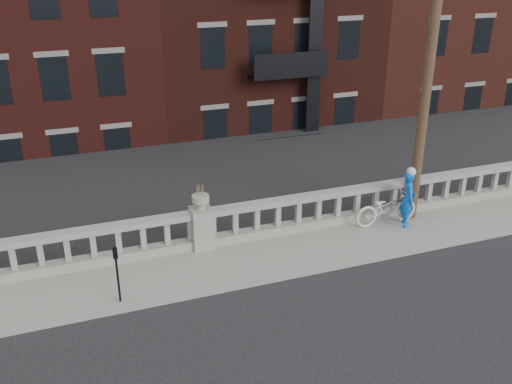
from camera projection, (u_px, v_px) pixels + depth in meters
ground at (253, 341)px, 11.67m from camera, size 120.00×120.00×0.00m
sidewalk at (213, 266)px, 14.22m from camera, size 32.00×2.20×0.15m
balustrade at (202, 230)px, 14.81m from camera, size 28.00×0.34×1.03m
planter_pedestal at (202, 223)px, 14.73m from camera, size 0.55×0.55×1.76m
lower_level at (118, 41)px, 30.61m from camera, size 80.00×44.00×20.80m
utility_pole at (432, 38)px, 14.62m from camera, size 1.60×0.28×10.00m
parking_meter_c at (117, 269)px, 12.37m from camera, size 0.10×0.09×1.36m
bicycle at (386, 208)px, 16.04m from camera, size 1.89×0.66×0.99m
cyclist at (408, 199)px, 15.81m from camera, size 0.59×0.70×1.64m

